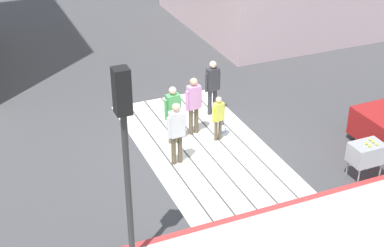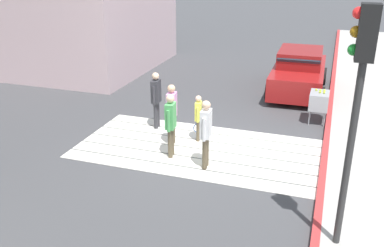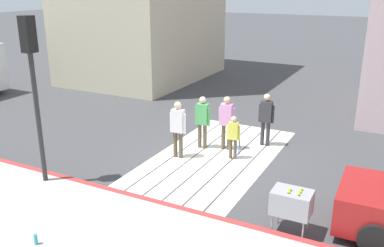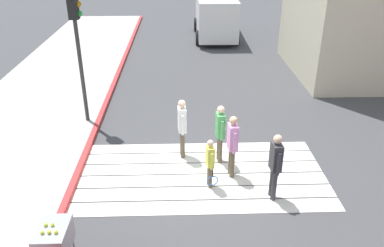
% 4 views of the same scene
% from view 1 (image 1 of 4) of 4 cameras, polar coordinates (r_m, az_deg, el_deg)
% --- Properties ---
extents(ground_plane, '(120.00, 120.00, 0.00)m').
position_cam_1_polar(ground_plane, '(15.40, 1.06, -2.31)').
color(ground_plane, '#424244').
extents(crosswalk_stripes, '(6.40, 3.25, 0.01)m').
position_cam_1_polar(crosswalk_stripes, '(15.39, 1.06, -2.29)').
color(crosswalk_stripes, silver).
rests_on(crosswalk_stripes, ground).
extents(curb_painted, '(0.16, 40.00, 0.13)m').
position_cam_1_polar(curb_painted, '(12.98, 6.99, -8.87)').
color(curb_painted, '#BC3333').
rests_on(curb_painted, ground).
extents(traffic_light_corner, '(0.39, 0.28, 4.24)m').
position_cam_1_polar(traffic_light_corner, '(10.03, -6.81, -0.76)').
color(traffic_light_corner, '#2D2D2D').
rests_on(traffic_light_corner, ground).
extents(tennis_ball_cart, '(0.56, 0.80, 1.02)m').
position_cam_1_polar(tennis_ball_cart, '(14.41, 17.05, -2.86)').
color(tennis_ball_cart, '#99999E').
rests_on(tennis_ball_cart, ground).
extents(pedestrian_adult_lead, '(0.24, 0.50, 1.72)m').
position_cam_1_polar(pedestrian_adult_lead, '(14.18, -1.56, -0.57)').
color(pedestrian_adult_lead, brown).
rests_on(pedestrian_adult_lead, ground).
extents(pedestrian_adult_trailing, '(0.25, 0.49, 1.67)m').
position_cam_1_polar(pedestrian_adult_trailing, '(15.12, -1.92, 1.28)').
color(pedestrian_adult_trailing, brown).
rests_on(pedestrian_adult_trailing, ground).
extents(pedestrian_adult_side, '(0.25, 0.50, 1.70)m').
position_cam_1_polar(pedestrian_adult_side, '(16.62, 2.08, 4.00)').
color(pedestrian_adult_side, '#333338').
rests_on(pedestrian_adult_side, ground).
extents(pedestrian_teen_behind, '(0.26, 0.50, 1.70)m').
position_cam_1_polar(pedestrian_teen_behind, '(15.54, 0.16, 2.18)').
color(pedestrian_teen_behind, brown).
rests_on(pedestrian_teen_behind, ground).
extents(pedestrian_child_with_racket, '(0.31, 0.41, 1.32)m').
position_cam_1_polar(pedestrian_child_with_racket, '(15.36, 2.68, 0.75)').
color(pedestrian_child_with_racket, brown).
rests_on(pedestrian_child_with_racket, ground).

